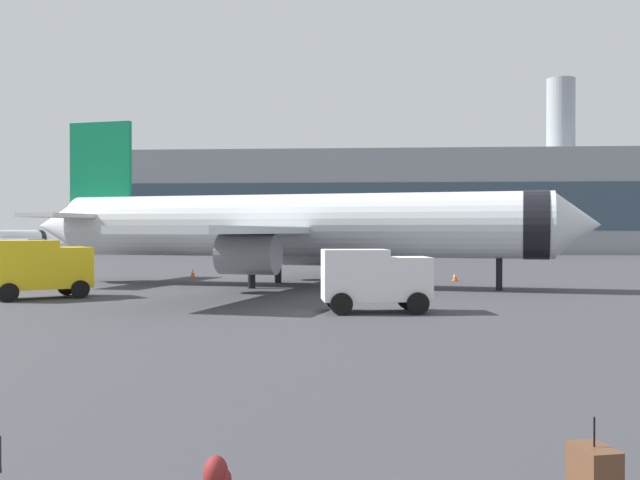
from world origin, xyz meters
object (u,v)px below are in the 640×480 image
Objects in this scene: airplane_at_gate at (293,226)px; cargo_van at (374,277)px; traveller_backpack at (217,475)px; safety_cone_far at (193,273)px; rolling_suitcase at (594,476)px; safety_cone_near at (455,277)px; service_truck at (37,266)px; safety_cone_mid at (344,274)px.

airplane_at_gate is 15.13m from cargo_van.
cargo_van is 21.22m from traveller_backpack.
rolling_suitcase reaches higher than safety_cone_far.
traveller_backpack is (-7.65, -40.38, -0.06)m from safety_cone_near.
rolling_suitcase is at bearing -83.22° from cargo_van.
cargo_van is at bearing 84.25° from traveller_backpack.
service_truck is at bearing -142.35° from airplane_at_gate.
airplane_at_gate is 12.07m from safety_cone_near.
cargo_van reaches higher than safety_cone_mid.
airplane_at_gate is 7.66× the size of cargo_van.
safety_cone_near is 0.94× the size of safety_cone_far.
service_truck reaches higher than safety_cone_near.
airplane_at_gate reaches higher than cargo_van.
service_truck is 26.40m from safety_cone_near.
safety_cone_near is at bearing 79.28° from traveller_backpack.
service_truck is (-11.79, -9.10, -2.05)m from airplane_at_gate.
safety_cone_mid is (-1.97, 20.91, -1.09)m from cargo_van.
safety_cone_far is at bearing 109.74° from rolling_suitcase.
service_truck is 8.53× the size of safety_cone_near.
traveller_backpack is (-2.12, -21.08, -1.22)m from cargo_van.
airplane_at_gate is at bearing 108.97° from cargo_van.
airplane_at_gate reaches higher than rolling_suitcase.
rolling_suitcase is (2.53, -21.26, -1.06)m from cargo_van.
safety_cone_far is at bearing 172.07° from safety_cone_near.
service_truck is 7.04× the size of safety_cone_mid.
rolling_suitcase is at bearing -78.20° from airplane_at_gate.
rolling_suitcase is (-2.99, -40.56, 0.10)m from safety_cone_near.
traveller_backpack is at bearing -90.21° from safety_cone_mid.
cargo_van is at bearing -59.38° from safety_cone_far.
airplane_at_gate reaches higher than traveller_backpack.
safety_cone_far is at bearing 120.62° from cargo_van.
safety_cone_near is 1.25× the size of traveller_backpack.
safety_cone_near is (22.19, 14.25, -1.31)m from service_truck.
safety_cone_far is at bearing 104.14° from traveller_backpack.
airplane_at_gate is at bearing -43.70° from safety_cone_far.
safety_cone_far is (-10.98, 0.97, -0.04)m from safety_cone_mid.
rolling_suitcase is at bearing -83.91° from safety_cone_mid.
safety_cone_mid is 41.98m from traveller_backpack.
safety_cone_far is (-12.95, 21.88, -1.14)m from cargo_van.
service_truck is at bearing -147.29° from safety_cone_near.
rolling_suitcase is at bearing -94.22° from safety_cone_near.
cargo_van is 9.68× the size of traveller_backpack.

